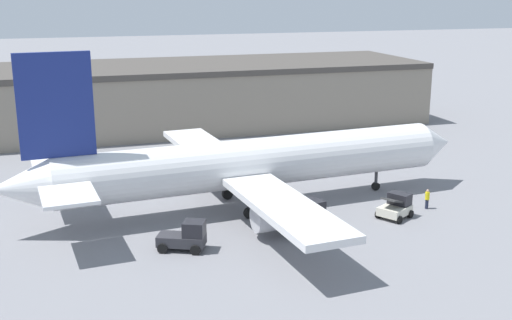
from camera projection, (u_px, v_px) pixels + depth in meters
ground_plane at (256, 206)px, 52.85m from camera, size 400.00×400.00×0.00m
terminal_building at (187, 95)px, 83.27m from camera, size 61.13×18.24×8.01m
airplane at (244, 164)px, 51.51m from camera, size 39.59×32.68×13.14m
ground_crew_worker at (427, 198)px, 51.97m from camera, size 0.36×0.36×1.64m
baggage_tug at (307, 215)px, 47.80m from camera, size 3.36×2.91×2.09m
belt_loader_truck at (396, 206)px, 50.02m from camera, size 3.09×3.01×1.86m
pushback_tug at (186, 237)px, 43.71m from camera, size 3.58×2.87×2.12m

